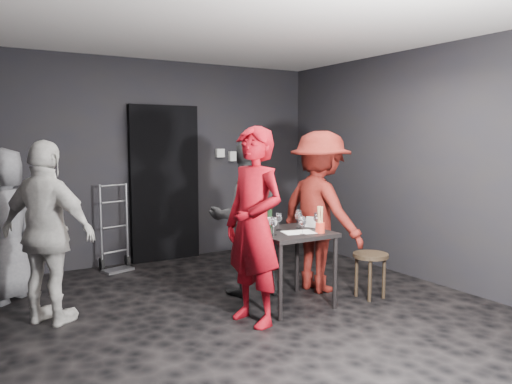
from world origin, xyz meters
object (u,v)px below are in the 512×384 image
stool (370,262)px  server_red (254,208)px  man_maroon (320,199)px  woman_black (246,211)px  breadstick_cup (320,220)px  bystander_grey (4,221)px  tasting_table (289,241)px  hand_truck (116,254)px  bystander_cream (47,224)px  wine_bottle (268,221)px

stool → server_red: bearing=179.4°
stool → man_maroon: (-0.28, 0.50, 0.63)m
woman_black → breadstick_cup: woman_black is taller
stool → bystander_grey: size_ratio=0.29×
stool → breadstick_cup: size_ratio=1.68×
woman_black → bystander_grey: size_ratio=1.08×
bystander_grey → tasting_table: bearing=102.9°
tasting_table → stool: size_ratio=1.60×
tasting_table → hand_truck: bearing=116.8°
tasting_table → woman_black: woman_black is taller
stool → server_red: server_red is taller
hand_truck → server_red: (0.59, -2.46, 0.84)m
hand_truck → man_maroon: man_maroon is taller
stool → breadstick_cup: 0.82m
hand_truck → breadstick_cup: (1.33, -2.46, 0.67)m
server_red → man_maroon: size_ratio=1.04×
man_maroon → tasting_table: bearing=106.9°
hand_truck → bystander_grey: (-1.28, -0.62, 0.62)m
bystander_cream → wine_bottle: (1.87, -0.69, -0.03)m
bystander_cream → wine_bottle: bearing=-150.7°
server_red → woman_black: server_red is taller
tasting_table → stool: 0.93m
server_red → tasting_table: bearing=100.2°
tasting_table → bystander_grey: 2.90m
server_red → bystander_grey: size_ratio=1.27×
bystander_grey → breadstick_cup: bearing=101.5°
man_maroon → wine_bottle: 0.88m
bystander_grey → breadstick_cup: 3.19m
man_maroon → hand_truck: bearing=33.8°
bystander_cream → breadstick_cup: size_ratio=6.49×
man_maroon → bystander_cream: bearing=73.9°
stool → woman_black: size_ratio=0.27×
stool → wine_bottle: size_ratio=1.42×
stool → man_maroon: man_maroon is taller
server_red → bystander_cream: 1.83m
hand_truck → stool: 3.18m
tasting_table → stool: bearing=-15.8°
stool → bystander_grey: 3.78m
hand_truck → woman_black: bearing=-76.2°
stool → wine_bottle: wine_bottle is taller
woman_black → man_maroon: 0.82m
bystander_cream → bystander_grey: bearing=-23.4°
bystander_cream → breadstick_cup: 2.50m
tasting_table → man_maroon: size_ratio=0.37×
hand_truck → stool: hand_truck is taller
hand_truck → server_red: 2.66m
server_red → bystander_cream: (-1.58, 0.92, -0.14)m
bystander_grey → wine_bottle: 2.69m
hand_truck → stool: (1.98, -2.47, 0.18)m
bystander_cream → wine_bottle: bystander_cream is taller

